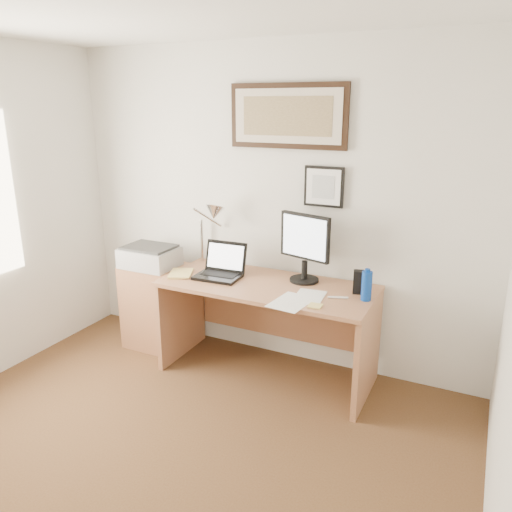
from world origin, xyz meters
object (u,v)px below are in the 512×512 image
Objects in this scene: book at (170,273)px; desk at (271,309)px; laptop at (221,269)px; lcd_monitor at (305,244)px; side_cabinet at (157,306)px; printer at (150,256)px; water_bottle at (367,286)px.

book is 0.15× the size of desk.
lcd_monitor reaches higher than laptop.
side_cabinet is 0.81m from laptop.
printer is at bearing -172.98° from lcd_monitor.
desk is at bearing 173.91° from water_bottle.
water_bottle is 1.14m from laptop.
water_bottle is at bearing -1.38° from side_cabinet.
desk is 3.64× the size of printer.
desk is 0.58m from lcd_monitor.
book is (0.29, -0.18, 0.39)m from side_cabinet.
printer is (-0.30, 0.15, 0.06)m from book.
laptop is (-0.40, -0.08, 0.29)m from desk.
water_bottle reaches higher than side_cabinet.
desk is (1.07, 0.04, 0.15)m from side_cabinet.
printer is (-0.69, 0.01, 0.01)m from laptop.
water_bottle is 0.39× the size of lcd_monitor.
lcd_monitor is 1.18× the size of printer.
side_cabinet is 1.87m from water_bottle.
water_bottle is 0.58× the size of laptop.
laptop is 0.68× the size of lcd_monitor.
book is 0.66× the size of laptop.
side_cabinet is 1.47m from lcd_monitor.
water_bottle is 0.88× the size of book.
desk is 0.50m from laptop.
water_bottle is at bearing -0.20° from printer.
desk is 1.13m from printer.
water_bottle is 0.47× the size of printer.
lcd_monitor is at bearing 21.42° from desk.
lcd_monitor is at bearing 17.00° from book.
side_cabinet is at bearing -174.55° from lcd_monitor.
lcd_monitor is at bearing 7.02° from printer.
printer is (-1.31, -0.16, -0.22)m from lcd_monitor.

